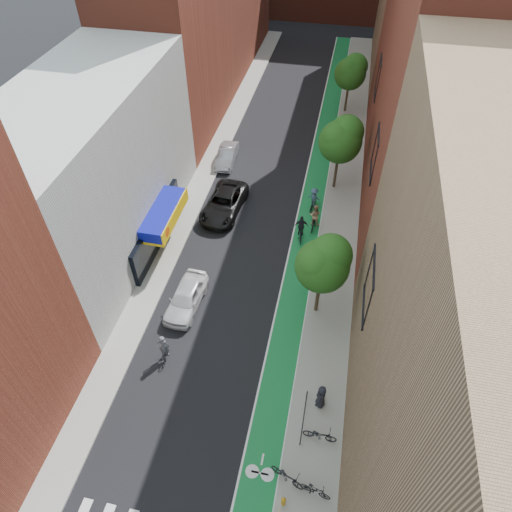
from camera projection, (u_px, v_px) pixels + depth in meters
The scene contains 22 objects.
ground at pixel (191, 438), 24.54m from camera, with size 160.00×160.00×0.00m, color black.
bike_lane at pixel (318, 173), 41.88m from camera, with size 2.00×68.00×0.01m, color #157736.
sidewalk_left at pixel (213, 159), 43.26m from camera, with size 2.00×68.00×0.15m, color gray.
sidewalk_right at pixel (345, 175), 41.47m from camera, with size 3.00×68.00×0.15m, color gray.
building_left_white at pixel (91, 173), 31.50m from camera, with size 8.00×20.00×12.00m, color silver.
building_right_near_tan at pixel (477, 354), 17.81m from camera, with size 8.00×20.00×18.00m, color #8C6B4C.
building_right_mid_red at pixel (443, 59), 32.92m from camera, with size 8.00×28.00×22.00m, color maroon.
tree_near at pixel (323, 263), 27.33m from camera, with size 3.40×3.36×6.42m.
tree_mid at pixel (341, 139), 36.81m from camera, with size 3.55×3.53×6.74m.
tree_far at pixel (351, 71), 46.73m from camera, with size 3.30×3.25×6.21m.
parked_car_white at pixel (186, 297), 30.42m from camera, with size 1.88×4.68×1.60m, color silver.
parked_car_black at pixel (224, 203), 37.40m from camera, with size 2.77×6.01×1.67m, color black.
parked_car_silver at pixel (227, 156), 42.58m from camera, with size 1.51×4.32×1.42m, color #9C9EA4.
cyclist_lead at pixel (164, 351), 27.50m from camera, with size 0.71×1.57×2.17m.
cyclist_lane_near at pixel (314, 219), 35.87m from camera, with size 0.96×1.84×2.21m.
cyclist_lane_mid at pixel (301, 230), 35.07m from camera, with size 1.11×1.86×2.16m.
cyclist_lane_far at pixel (314, 200), 37.54m from camera, with size 1.21×1.71×2.05m.
parked_bike_near at pixel (287, 476), 22.57m from camera, with size 0.65×1.86×0.98m, color black.
parked_bike_mid at pixel (315, 490), 22.11m from camera, with size 0.45×1.61×0.96m, color black.
parked_bike_far at pixel (320, 435), 24.05m from camera, with size 0.63×1.82×0.96m, color black.
pedestrian at pixel (321, 396), 25.15m from camera, with size 0.86×0.56×1.75m, color black.
fire_hydrant at pixel (283, 501), 21.89m from camera, with size 0.23×0.23×0.67m.
Camera 1 is at (5.54, -9.35, 24.36)m, focal length 32.00 mm.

